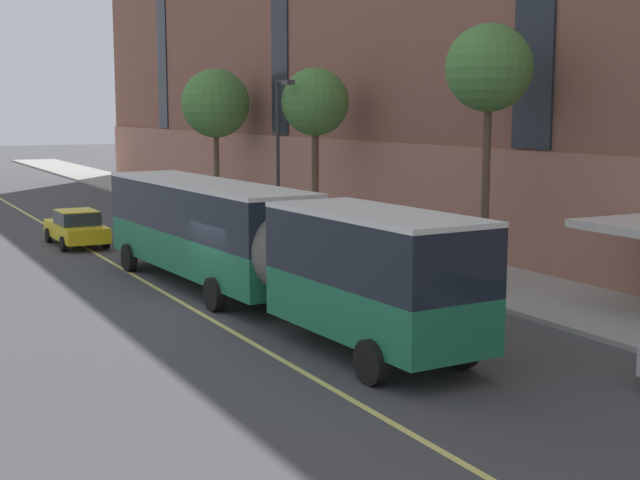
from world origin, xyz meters
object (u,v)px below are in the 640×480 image
(parked_car_navy_3, at_px, (144,195))
(street_lamp, at_px, (280,141))
(street_tree_far_downtown, at_px, (216,104))
(street_tree_mid_block, at_px, (489,70))
(fire_hydrant, at_px, (426,269))
(taxi_cab, at_px, (76,228))
(parked_car_black_1, at_px, (395,269))
(street_tree_far_uptown, at_px, (315,103))
(city_bus, at_px, (253,239))

(parked_car_navy_3, height_order, street_lamp, street_lamp)
(street_tree_far_downtown, bearing_deg, parked_car_navy_3, 136.28)
(street_tree_mid_block, bearing_deg, fire_hydrant, 156.34)
(taxi_cab, height_order, street_lamp, street_lamp)
(street_lamp, height_order, fire_hydrant, street_lamp)
(street_lamp, distance_m, fire_hydrant, 12.33)
(parked_car_black_1, xyz_separation_m, street_lamp, (1.92, 12.60, 3.65))
(street_tree_mid_block, height_order, fire_hydrant, street_tree_mid_block)
(parked_car_navy_3, xyz_separation_m, street_tree_far_uptown, (3.39, -15.62, 5.34))
(parked_car_navy_3, relative_size, taxi_cab, 0.90)
(street_tree_far_uptown, bearing_deg, city_bus, -124.69)
(parked_car_black_1, distance_m, taxi_cab, 16.47)
(city_bus, relative_size, fire_hydrant, 26.60)
(taxi_cab, relative_size, street_lamp, 0.68)
(parked_car_black_1, height_order, parked_car_navy_3, same)
(street_tree_mid_block, height_order, street_tree_far_uptown, street_tree_mid_block)
(parked_car_black_1, relative_size, fire_hydrant, 5.91)
(street_tree_far_uptown, bearing_deg, street_lamp, 176.58)
(parked_car_navy_3, xyz_separation_m, street_tree_mid_block, (3.39, -28.00, 6.34))
(city_bus, height_order, street_tree_far_uptown, street_tree_far_uptown)
(street_tree_far_downtown, relative_size, street_lamp, 1.14)
(parked_car_navy_3, bearing_deg, city_bus, -100.29)
(street_tree_far_downtown, relative_size, fire_hydrant, 11.15)
(fire_hydrant, bearing_deg, street_tree_mid_block, -23.66)
(taxi_cab, distance_m, fire_hydrant, 16.49)
(street_tree_far_downtown, distance_m, street_lamp, 12.51)
(street_tree_far_uptown, distance_m, street_lamp, 2.42)
(parked_car_black_1, height_order, taxi_cab, same)
(street_tree_mid_block, xyz_separation_m, street_tree_far_uptown, (0.00, 12.37, -1.00))
(taxi_cab, height_order, street_tree_far_downtown, street_tree_far_downtown)
(fire_hydrant, bearing_deg, city_bus, -174.60)
(street_tree_mid_block, xyz_separation_m, street_lamp, (-1.73, 12.48, -2.69))
(taxi_cab, relative_size, street_tree_mid_block, 0.56)
(taxi_cab, relative_size, fire_hydrant, 6.58)
(city_bus, distance_m, street_tree_far_uptown, 15.39)
(city_bus, height_order, street_tree_mid_block, street_tree_mid_block)
(parked_car_navy_3, xyz_separation_m, street_lamp, (1.67, -15.52, 3.65))
(parked_car_black_1, bearing_deg, street_tree_far_uptown, 73.76)
(street_lamp, xyz_separation_m, fire_hydrant, (-0.10, -11.68, -3.94))
(city_bus, height_order, street_lamp, street_lamp)
(city_bus, relative_size, street_tree_mid_block, 2.25)
(city_bus, distance_m, street_tree_mid_block, 9.86)
(city_bus, xyz_separation_m, street_tree_far_uptown, (8.44, 12.20, 4.08))
(street_tree_far_uptown, distance_m, street_tree_far_downtown, 12.37)
(taxi_cab, distance_m, street_tree_far_downtown, 15.24)
(city_bus, relative_size, parked_car_navy_3, 4.48)
(parked_car_navy_3, bearing_deg, taxi_cab, -117.96)
(street_tree_far_uptown, bearing_deg, parked_car_black_1, -106.24)
(parked_car_black_1, relative_size, street_tree_mid_block, 0.50)
(parked_car_navy_3, height_order, fire_hydrant, parked_car_navy_3)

